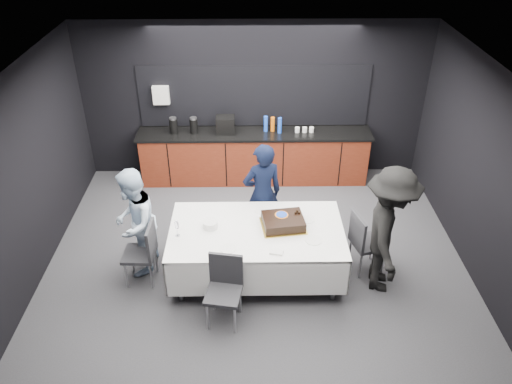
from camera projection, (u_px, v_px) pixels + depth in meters
ground at (256, 255)px, 7.38m from camera, size 6.00×6.00×0.00m
room_shell at (256, 143)px, 6.37m from camera, size 6.04×5.04×2.82m
kitchenette at (253, 152)px, 8.95m from camera, size 4.10×0.64×2.05m
party_table at (257, 238)px, 6.69m from camera, size 2.32×1.32×0.78m
cake_assembly at (283, 222)px, 6.64m from camera, size 0.63×0.54×0.18m
plate_stack at (210, 224)px, 6.63m from camera, size 0.20×0.20×0.10m
loose_plate_near at (228, 248)px, 6.28m from camera, size 0.21×0.21×0.01m
loose_plate_right_a at (308, 219)px, 6.81m from camera, size 0.20×0.20×0.01m
loose_plate_right_b at (314, 240)px, 6.42m from camera, size 0.22×0.22×0.01m
loose_plate_far at (261, 211)px, 6.98m from camera, size 0.19×0.19×0.01m
fork_pile at (276, 252)px, 6.21m from camera, size 0.18×0.14×0.03m
champagne_flute at (177, 226)px, 6.42m from camera, size 0.06×0.06×0.22m
chair_left at (144, 249)px, 6.66m from camera, size 0.44×0.44×0.92m
chair_right at (364, 239)px, 6.84m from camera, size 0.51×0.51×0.92m
chair_near at (225, 285)px, 6.09m from camera, size 0.49×0.49×0.92m
person_center at (262, 194)px, 7.28m from camera, size 0.69×0.55×1.63m
person_left at (134, 223)px, 6.72m from camera, size 0.65×0.81×1.58m
person_right at (388, 231)px, 6.39m from camera, size 0.87×1.27×1.81m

